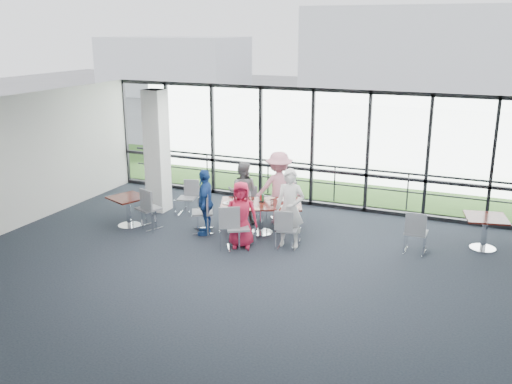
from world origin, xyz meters
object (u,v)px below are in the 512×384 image
at_px(side_table_left, 128,202).
at_px(diner_far_left, 243,192).
at_px(chair_spare_r, 416,232).
at_px(structural_column, 157,151).
at_px(chair_main_nl, 238,228).
at_px(chair_spare_la, 149,208).
at_px(diner_far_right, 279,188).
at_px(diner_end, 205,202).
at_px(chair_main_fl, 244,204).
at_px(main_table, 261,208).
at_px(chair_main_end, 202,212).
at_px(chair_main_fr, 281,202).
at_px(chair_main_nr, 288,229).
at_px(diner_near_right, 290,208).
at_px(diner_near_left, 241,215).
at_px(side_table_right, 486,222).
at_px(chair_spare_lb, 187,198).

relative_size(side_table_left, diner_far_left, 0.68).
bearing_deg(chair_spare_r, structural_column, 177.19).
distance_m(chair_main_nl, chair_spare_la, 2.58).
distance_m(diner_far_left, diner_far_right, 0.91).
xyz_separation_m(chair_main_nl, chair_spare_la, (-2.55, 0.37, 0.01)).
distance_m(diner_far_right, diner_end, 1.92).
bearing_deg(chair_main_fl, main_table, 112.33).
relative_size(main_table, chair_main_end, 2.15).
relative_size(structural_column, chair_main_nl, 3.27).
distance_m(structural_column, diner_far_right, 3.39).
xyz_separation_m(structural_column, chair_main_fr, (3.29, 0.51, -1.13)).
relative_size(chair_main_nl, chair_main_fl, 1.17).
bearing_deg(diner_far_left, chair_main_nr, 131.20).
distance_m(side_table_left, chair_main_end, 1.90).
height_order(diner_near_right, chair_main_fr, diner_near_right).
relative_size(chair_main_fl, chair_main_fr, 0.89).
distance_m(diner_near_left, chair_spare_r, 3.81).
relative_size(structural_column, diner_end, 2.03).
height_order(main_table, diner_far_right, diner_far_right).
bearing_deg(side_table_left, chair_main_end, 10.21).
height_order(side_table_right, chair_main_fr, chair_main_fr).
bearing_deg(chair_main_nl, diner_near_left, 57.06).
height_order(structural_column, side_table_right, structural_column).
height_order(side_table_right, diner_far_left, diner_far_left).
bearing_deg(side_table_right, diner_near_left, -158.71).
relative_size(diner_far_left, chair_main_nl, 1.58).
height_order(diner_far_right, diner_end, diner_far_right).
relative_size(chair_main_end, chair_spare_la, 0.98).
height_order(diner_near_left, chair_main_fr, diner_near_left).
bearing_deg(diner_near_right, structural_column, 157.85).
height_order(main_table, diner_near_left, diner_near_left).
bearing_deg(diner_far_left, diner_end, 56.89).
xyz_separation_m(chair_main_nl, chair_main_fl, (-0.67, 1.83, -0.07)).
xyz_separation_m(diner_near_right, chair_main_nl, (-0.99, -0.60, -0.39)).
distance_m(structural_column, chair_main_nr, 4.44).
bearing_deg(chair_spare_lb, side_table_right, 168.70).
xyz_separation_m(side_table_right, chair_spare_la, (-7.54, -1.73, -0.13)).
relative_size(side_table_right, chair_main_fl, 1.21).
bearing_deg(side_table_right, diner_near_right, -159.46).
distance_m(side_table_right, diner_far_right, 4.80).
height_order(chair_main_nr, chair_main_fr, chair_main_fr).
bearing_deg(diner_near_left, chair_main_fr, 62.05).
xyz_separation_m(side_table_left, chair_main_fr, (3.27, 1.92, -0.15)).
height_order(chair_main_nl, chair_spare_r, chair_main_nl).
height_order(side_table_left, diner_near_right, diner_near_right).
relative_size(diner_far_right, chair_spare_r, 1.92).
bearing_deg(diner_far_right, main_table, 51.50).
height_order(diner_near_right, diner_far_right, diner_far_right).
bearing_deg(main_table, diner_near_right, -51.36).
relative_size(side_table_left, chair_main_nr, 1.19).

